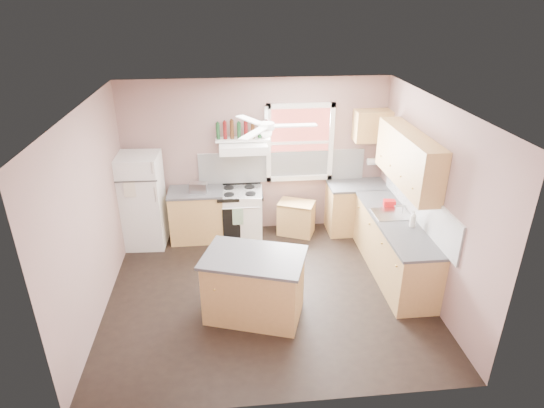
{
  "coord_description": "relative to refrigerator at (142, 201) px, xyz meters",
  "views": [
    {
      "loc": [
        -0.48,
        -5.42,
        3.95
      ],
      "look_at": [
        0.1,
        0.3,
        1.25
      ],
      "focal_mm": 30.0,
      "sensor_mm": 36.0,
      "label": 1
    }
  ],
  "objects": [
    {
      "name": "range_hood",
      "position": [
        1.7,
        0.15,
        0.82
      ],
      "size": [
        0.78,
        0.5,
        0.14
      ],
      "primitive_type": "cube",
      "color": "white",
      "rests_on": "wall_back"
    },
    {
      "name": "backsplash_right",
      "position": [
        4.17,
        -1.3,
        0.38
      ],
      "size": [
        0.03,
        2.6,
        0.55
      ],
      "primitive_type": "cube",
      "color": "white",
      "rests_on": "wall_right"
    },
    {
      "name": "counter_left",
      "position": [
        0.87,
        0.1,
        0.08
      ],
      "size": [
        0.92,
        0.62,
        0.04
      ],
      "primitive_type": "cube",
      "color": "#434345",
      "rests_on": "base_cabinet_left"
    },
    {
      "name": "counter_right",
      "position": [
        3.87,
        -1.3,
        0.08
      ],
      "size": [
        0.62,
        2.22,
        0.04
      ],
      "primitive_type": "cube",
      "color": "#434345",
      "rests_on": "base_cabinet_right"
    },
    {
      "name": "counter_corner",
      "position": [
        3.68,
        0.1,
        0.08
      ],
      "size": [
        1.02,
        0.62,
        0.04
      ],
      "primitive_type": "cube",
      "color": "#434345",
      "rests_on": "base_cabinet_corner"
    },
    {
      "name": "paper_towel",
      "position": [
        4.0,
        0.26,
        0.45
      ],
      "size": [
        0.26,
        0.12,
        0.12
      ],
      "primitive_type": "cylinder",
      "rotation": [
        0.0,
        1.57,
        0.0
      ],
      "color": "white",
      "rests_on": "wall_back"
    },
    {
      "name": "island_top",
      "position": [
        1.72,
        -2.09,
        0.08
      ],
      "size": [
        1.48,
        1.19,
        0.04
      ],
      "primitive_type": "cube",
      "rotation": [
        0.0,
        0.0,
        -0.32
      ],
      "color": "#434345",
      "rests_on": "island"
    },
    {
      "name": "floor",
      "position": [
        1.93,
        -1.6,
        -0.8
      ],
      "size": [
        4.5,
        4.5,
        0.0
      ],
      "primitive_type": "plane",
      "color": "black",
      "rests_on": "ground"
    },
    {
      "name": "wall_right",
      "position": [
        4.21,
        -1.6,
        0.55
      ],
      "size": [
        0.05,
        4.0,
        2.7
      ],
      "primitive_type": "cube",
      "color": "#886862",
      "rests_on": "ground"
    },
    {
      "name": "base_cabinet_right",
      "position": [
        3.88,
        -1.3,
        -0.37
      ],
      "size": [
        0.6,
        2.2,
        0.86
      ],
      "primitive_type": "cube",
      "color": "#B18649",
      "rests_on": "floor"
    },
    {
      "name": "stove",
      "position": [
        1.62,
        0.1,
        -0.37
      ],
      "size": [
        0.82,
        0.7,
        0.86
      ],
      "primitive_type": "cube",
      "rotation": [
        0.0,
        0.0,
        -0.08
      ],
      "color": "white",
      "rests_on": "floor"
    },
    {
      "name": "soap_bottle",
      "position": [
        4.02,
        -1.52,
        0.23
      ],
      "size": [
        0.13,
        0.13,
        0.25
      ],
      "primitive_type": "imported",
      "rotation": [
        0.0,
        0.0,
        4.27
      ],
      "color": "silver",
      "rests_on": "counter_right"
    },
    {
      "name": "red_caddy",
      "position": [
        3.93,
        -0.82,
        0.15
      ],
      "size": [
        0.2,
        0.15,
        0.1
      ],
      "primitive_type": "cube",
      "rotation": [
        0.0,
        0.0,
        -0.16
      ],
      "color": "red",
      "rests_on": "counter_right"
    },
    {
      "name": "window_view",
      "position": [
        2.68,
        0.38,
        0.8
      ],
      "size": [
        1.0,
        0.02,
        1.2
      ],
      "primitive_type": "cube",
      "color": "brown",
      "rests_on": "wall_back"
    },
    {
      "name": "wall_left",
      "position": [
        -0.34,
        -1.6,
        0.55
      ],
      "size": [
        0.05,
        4.0,
        2.7
      ],
      "primitive_type": "cube",
      "color": "#886862",
      "rests_on": "ground"
    },
    {
      "name": "wall_back",
      "position": [
        1.93,
        0.42,
        0.55
      ],
      "size": [
        4.5,
        0.05,
        2.7
      ],
      "primitive_type": "cube",
      "color": "#886862",
      "rests_on": "ground"
    },
    {
      "name": "toaster",
      "position": [
        0.94,
        0.01,
        0.19
      ],
      "size": [
        0.3,
        0.2,
        0.18
      ],
      "primitive_type": "cube",
      "rotation": [
        0.0,
        0.0,
        -0.14
      ],
      "color": "silver",
      "rests_on": "counter_left"
    },
    {
      "name": "base_cabinet_left",
      "position": [
        0.87,
        0.1,
        -0.37
      ],
      "size": [
        0.9,
        0.6,
        0.86
      ],
      "primitive_type": "cube",
      "color": "#B18649",
      "rests_on": "floor"
    },
    {
      "name": "wine_bottles",
      "position": [
        1.7,
        0.27,
        1.08
      ],
      "size": [
        0.86,
        0.06,
        0.31
      ],
      "color": "#143819",
      "rests_on": "bottle_shelf"
    },
    {
      "name": "upper_cabinet_corner",
      "position": [
        3.88,
        0.23,
        1.1
      ],
      "size": [
        0.6,
        0.33,
        0.52
      ],
      "primitive_type": "cube",
      "color": "#B18649",
      "rests_on": "wall_back"
    },
    {
      "name": "cart",
      "position": [
        2.61,
        0.08,
        -0.49
      ],
      "size": [
        0.71,
        0.61,
        0.6
      ],
      "primitive_type": "cube",
      "rotation": [
        0.0,
        0.0,
        -0.4
      ],
      "color": "#B18649",
      "rests_on": "floor"
    },
    {
      "name": "ceiling",
      "position": [
        1.93,
        -1.6,
        1.9
      ],
      "size": [
        4.5,
        4.5,
        0.0
      ],
      "primitive_type": "plane",
      "color": "white",
      "rests_on": "ground"
    },
    {
      "name": "ceiling_fan_hub",
      "position": [
        1.93,
        -1.6,
        1.65
      ],
      "size": [
        0.2,
        0.2,
        0.08
      ],
      "primitive_type": "cylinder",
      "color": "white",
      "rests_on": "ceiling"
    },
    {
      "name": "upper_cabinet_right",
      "position": [
        4.01,
        -1.1,
        0.98
      ],
      "size": [
        0.33,
        1.8,
        0.76
      ],
      "primitive_type": "cube",
      "color": "#B18649",
      "rests_on": "wall_right"
    },
    {
      "name": "refrigerator",
      "position": [
        0.0,
        0.0,
        0.0
      ],
      "size": [
        0.71,
        0.69,
        1.59
      ],
      "primitive_type": "cube",
      "rotation": [
        0.0,
        0.0,
        -0.05
      ],
      "color": "white",
      "rests_on": "floor"
    },
    {
      "name": "window_frame",
      "position": [
        2.68,
        0.35,
        0.8
      ],
      "size": [
        1.16,
        0.07,
        1.36
      ],
      "primitive_type": "cube",
      "color": "white",
      "rests_on": "wall_back"
    },
    {
      "name": "bottle_shelf",
      "position": [
        1.7,
        0.27,
        0.92
      ],
      "size": [
        0.9,
        0.26,
        0.03
      ],
      "primitive_type": "cube",
      "color": "white",
      "rests_on": "range_hood"
    },
    {
      "name": "sink",
      "position": [
        3.87,
        -1.1,
        0.1
      ],
      "size": [
        0.55,
        0.45,
        0.03
      ],
      "primitive_type": "cube",
      "color": "silver",
      "rests_on": "counter_right"
    },
    {
      "name": "faucet",
      "position": [
        4.03,
        -1.1,
        0.17
      ],
      "size": [
        0.03,
        0.03,
        0.14
      ],
      "primitive_type": "cylinder",
      "color": "silver",
      "rests_on": "sink"
    },
    {
      "name": "base_cabinet_corner",
      "position": [
        3.68,
        0.1,
        -0.37
      ],
      "size": [
        1.0,
        0.6,
        0.86
      ],
      "primitive_type": "cube",
      "color": "#B18649",
      "rests_on": "floor"
    },
    {
      "name": "backsplash_back",
      "position": [
        2.38,
        0.38,
        0.38
      ],
      "size": [
        2.9,
        0.03,
        0.55
      ],
      "primitive_type": "cube",
      "color": "white",
      "rests_on": "wall_back"
    },
    {
      "name": "island",
      "position": [
        1.72,
        -2.09,
        -0.37
      ],
      "size": [
        1.39,
        1.1,
        0.86
      ],
      "primitive_type": "cube",
      "rotation": [
        0.0,
        0.0,
        -0.32
      ],
      "color": "#B18649",
      "rests_on": "floor"
    }
  ]
}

